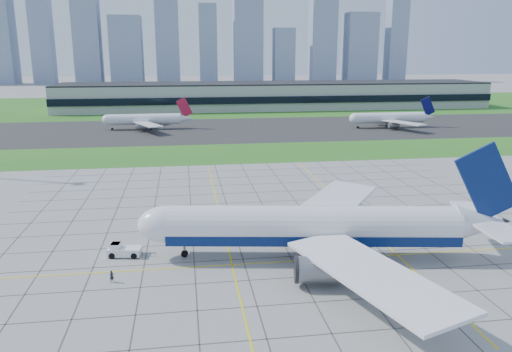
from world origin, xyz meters
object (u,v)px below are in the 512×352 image
(distant_jet_1, at_px, (146,119))
(crew_near, at_px, (112,276))
(airliner, at_px, (315,227))
(pushback_tug, at_px, (123,250))
(distant_jet_2, at_px, (390,118))

(distant_jet_1, bearing_deg, crew_near, -88.01)
(airliner, bearing_deg, pushback_tug, 179.47)
(pushback_tug, distance_m, crew_near, 9.92)
(crew_near, bearing_deg, airliner, -26.80)
(pushback_tug, height_order, crew_near, pushback_tug)
(airliner, bearing_deg, distant_jet_1, 112.67)
(pushback_tug, xyz_separation_m, distant_jet_1, (-5.97, 146.63, 3.49))
(airliner, distance_m, distant_jet_2, 158.67)
(pushback_tug, bearing_deg, crew_near, -84.31)
(airliner, xyz_separation_m, pushback_tug, (-31.58, 5.17, -4.37))
(airliner, relative_size, distant_jet_1, 1.46)
(airliner, relative_size, crew_near, 34.29)
(crew_near, bearing_deg, pushback_tug, 51.73)
(crew_near, relative_size, distant_jet_2, 0.04)
(pushback_tug, distance_m, distant_jet_2, 171.34)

